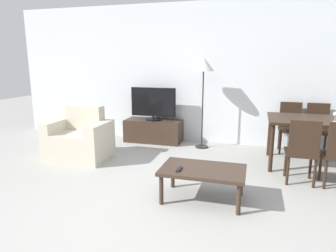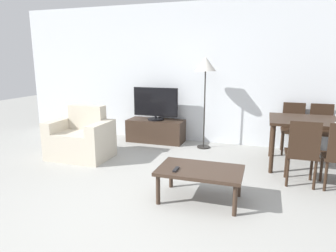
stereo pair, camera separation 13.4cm
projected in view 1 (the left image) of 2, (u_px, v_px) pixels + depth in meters
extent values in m
plane|color=#9E9E99|center=(128.00, 220.00, 3.09)|extent=(18.00, 18.00, 0.00)
cube|color=silver|center=(194.00, 74.00, 5.88)|extent=(7.73, 0.06, 2.70)
cube|color=beige|center=(79.00, 146.00, 4.98)|extent=(0.63, 0.70, 0.45)
cube|color=beige|center=(85.00, 117.00, 5.12)|extent=(0.63, 0.20, 0.41)
cube|color=beige|center=(58.00, 139.00, 5.07)|extent=(0.18, 0.70, 0.63)
cube|color=beige|center=(101.00, 142.00, 4.85)|extent=(0.18, 0.70, 0.63)
cube|color=#38281E|center=(154.00, 131.00, 6.04)|extent=(1.13, 0.48, 0.45)
cylinder|color=black|center=(153.00, 119.00, 5.98)|extent=(0.32, 0.32, 0.03)
cylinder|color=black|center=(153.00, 117.00, 5.98)|extent=(0.04, 0.04, 0.05)
cube|color=black|center=(153.00, 102.00, 5.91)|extent=(0.91, 0.04, 0.57)
cube|color=black|center=(153.00, 102.00, 5.89)|extent=(0.88, 0.01, 0.53)
cube|color=#38281E|center=(203.00, 170.00, 3.47)|extent=(0.97, 0.60, 0.04)
cylinder|color=#38281E|center=(161.00, 190.00, 3.40)|extent=(0.05, 0.05, 0.35)
cylinder|color=#38281E|center=(239.00, 199.00, 3.17)|extent=(0.05, 0.05, 0.35)
cylinder|color=#38281E|center=(173.00, 174.00, 3.86)|extent=(0.05, 0.05, 0.35)
cylinder|color=#38281E|center=(241.00, 182.00, 3.63)|extent=(0.05, 0.05, 0.35)
cube|color=black|center=(313.00, 120.00, 4.50)|extent=(1.28, 0.93, 0.04)
cylinder|color=black|center=(271.00, 148.00, 4.37)|extent=(0.06, 0.06, 0.71)
cylinder|color=black|center=(269.00, 135.00, 5.12)|extent=(0.06, 0.06, 0.71)
cube|color=black|center=(301.00, 153.00, 3.99)|extent=(0.40, 0.40, 0.04)
cylinder|color=black|center=(285.00, 163.00, 4.23)|extent=(0.04, 0.04, 0.39)
cylinder|color=black|center=(310.00, 165.00, 4.14)|extent=(0.04, 0.04, 0.39)
cylinder|color=black|center=(288.00, 171.00, 3.92)|extent=(0.04, 0.04, 0.39)
cylinder|color=black|center=(315.00, 173.00, 3.83)|extent=(0.04, 0.04, 0.39)
cube|color=black|center=(305.00, 138.00, 3.76)|extent=(0.37, 0.04, 0.46)
cube|color=black|center=(318.00, 132.00, 5.16)|extent=(0.40, 0.40, 0.04)
cylinder|color=black|center=(308.00, 145.00, 5.10)|extent=(0.04, 0.04, 0.39)
cylinder|color=black|center=(329.00, 147.00, 5.01)|extent=(0.04, 0.04, 0.39)
cylinder|color=black|center=(305.00, 141.00, 5.40)|extent=(0.04, 0.04, 0.39)
cylinder|color=black|center=(325.00, 142.00, 5.32)|extent=(0.04, 0.04, 0.39)
cube|color=black|center=(318.00, 116.00, 5.28)|extent=(0.37, 0.04, 0.46)
cylinder|color=black|center=(320.00, 166.00, 4.10)|extent=(0.04, 0.04, 0.39)
cylinder|color=black|center=(325.00, 175.00, 3.80)|extent=(0.04, 0.04, 0.39)
cube|color=black|center=(290.00, 130.00, 5.29)|extent=(0.40, 0.40, 0.04)
cylinder|color=black|center=(280.00, 143.00, 5.22)|extent=(0.04, 0.04, 0.39)
cylinder|color=black|center=(300.00, 145.00, 5.13)|extent=(0.04, 0.04, 0.39)
cylinder|color=black|center=(279.00, 139.00, 5.53)|extent=(0.04, 0.04, 0.39)
cylinder|color=black|center=(298.00, 140.00, 5.44)|extent=(0.04, 0.04, 0.39)
cube|color=black|center=(290.00, 115.00, 5.40)|extent=(0.37, 0.04, 0.46)
cylinder|color=black|center=(202.00, 147.00, 5.68)|extent=(0.24, 0.24, 0.02)
cylinder|color=black|center=(203.00, 110.00, 5.52)|extent=(0.02, 0.02, 1.40)
cone|color=beige|center=(204.00, 64.00, 5.34)|extent=(0.38, 0.38, 0.25)
cube|color=black|center=(179.00, 169.00, 3.41)|extent=(0.04, 0.15, 0.02)
cylinder|color=silver|center=(335.00, 122.00, 4.27)|extent=(0.06, 0.06, 0.01)
cylinder|color=silver|center=(335.00, 119.00, 4.26)|extent=(0.01, 0.01, 0.07)
sphere|color=silver|center=(336.00, 114.00, 4.25)|extent=(0.07, 0.07, 0.07)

